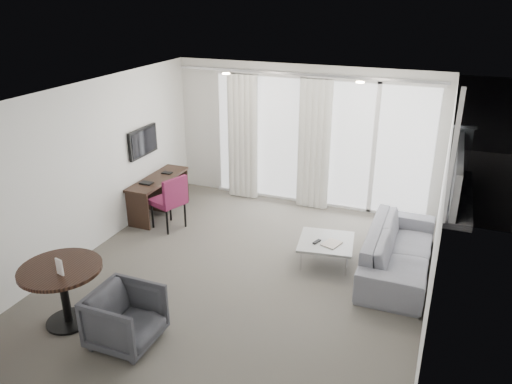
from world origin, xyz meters
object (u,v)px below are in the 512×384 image
at_px(desk, 159,196).
at_px(sofa, 399,250).
at_px(rattan_chair_a, 383,171).
at_px(coffee_table, 326,251).
at_px(round_table, 65,295).
at_px(tub_armchair, 126,318).
at_px(desk_chair, 168,202).
at_px(rattan_chair_b, 397,161).

bearing_deg(desk, sofa, -6.06).
bearing_deg(sofa, rattan_chair_a, 12.72).
xyz_separation_m(coffee_table, rattan_chair_a, (0.34, 3.23, 0.25)).
distance_m(round_table, tub_armchair, 0.91).
distance_m(desk_chair, round_table, 2.77).
distance_m(coffee_table, rattan_chair_b, 3.98).
bearing_deg(rattan_chair_b, tub_armchair, -96.16).
relative_size(desk_chair, sofa, 0.43).
bearing_deg(round_table, rattan_chair_b, 64.46).
distance_m(tub_armchair, sofa, 3.91).
bearing_deg(coffee_table, desk, 169.29).
height_order(sofa, rattan_chair_b, rattan_chair_b).
bearing_deg(rattan_chair_b, round_table, -103.06).
xyz_separation_m(desk, desk_chair, (0.46, -0.45, 0.14)).
bearing_deg(desk_chair, sofa, 19.61).
relative_size(tub_armchair, coffee_table, 0.95).
height_order(desk, sofa, desk).
distance_m(sofa, rattan_chair_a, 3.14).
bearing_deg(rattan_chair_a, coffee_table, -86.59).
relative_size(desk, rattan_chair_b, 1.71).
bearing_deg(coffee_table, tub_armchair, -122.44).
bearing_deg(tub_armchair, coffee_table, -32.18).
bearing_deg(coffee_table, sofa, 8.84).
relative_size(sofa, rattan_chair_a, 2.65).
relative_size(desk, sofa, 0.65).
distance_m(tub_armchair, rattan_chair_a, 6.21).
height_order(desk, tub_armchair, same).
relative_size(desk, round_table, 1.49).
xyz_separation_m(round_table, rattan_chair_a, (2.93, 5.83, 0.03)).
bearing_deg(desk, rattan_chair_b, 41.12).
height_order(rattan_chair_a, rattan_chair_b, rattan_chair_b).
height_order(desk, desk_chair, desk_chair).
height_order(tub_armchair, rattan_chair_a, rattan_chair_a).
bearing_deg(tub_armchair, desk, 26.06).
relative_size(round_table, rattan_chair_b, 1.14).
bearing_deg(desk_chair, tub_armchair, -48.74).
relative_size(coffee_table, sofa, 0.35).
distance_m(desk, rattan_chair_b, 5.04).
height_order(coffee_table, rattan_chair_b, rattan_chair_b).
bearing_deg(round_table, rattan_chair_a, 63.32).
xyz_separation_m(tub_armchair, sofa, (2.72, 2.81, -0.01)).
bearing_deg(coffee_table, rattan_chair_b, 82.23).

